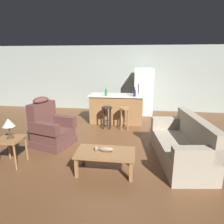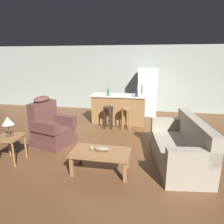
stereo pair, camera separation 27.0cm
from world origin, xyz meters
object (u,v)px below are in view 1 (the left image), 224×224
Objects in this scene: end_table at (11,143)px; bar_stool_left at (107,114)px; bottle_short_amber at (135,93)px; recliner_near_lamp at (50,128)px; bar_stool_right at (125,114)px; fish_figurine at (104,149)px; bottle_tall_green at (106,93)px; coffee_table at (105,155)px; refrigerator at (144,92)px; couch at (183,146)px; table_lamp at (8,124)px; kitchen_island at (116,109)px.

end_table is 2.86m from bar_stool_left.
bottle_short_amber is at bearing 49.33° from end_table.
recliner_near_lamp is 2.22m from bar_stool_right.
fish_figurine is at bearing -18.43° from recliner_near_lamp.
bottle_short_amber is at bearing 0.13° from bottle_tall_green.
bar_stool_left is (-0.35, 2.45, 0.11)m from coffee_table.
refrigerator reaches higher than bottle_short_amber.
coffee_table is 1.62× the size of bar_stool_right.
couch reaches higher than bar_stool_left.
fish_figurine is 1.95m from table_lamp.
coffee_table is at bearing -99.31° from bottle_short_amber.
end_table is 0.41m from table_lamp.
bottle_short_amber is (2.02, 1.78, 0.64)m from recliner_near_lamp.
fish_figurine is at bearing -95.13° from bar_stool_right.
kitchen_island is 2.65× the size of bar_stool_right.
table_lamp is 5.01m from refrigerator.
couch is at bearing -64.48° from bottle_short_amber.
fish_figurine is at bearing -100.75° from refrigerator.
couch is at bearing -78.48° from refrigerator.
bottle_short_amber reaches higher than kitchen_island.
kitchen_island is (-0.10, 3.05, 0.02)m from fish_figurine.
refrigerator is (-0.74, 3.64, 0.54)m from couch.
bottle_short_amber reaches higher than couch.
bottle_tall_green is at bearing 61.71° from end_table.
bar_stool_left and bar_stool_right have the same top height.
bottle_short_amber reaches higher than bar_stool_left.
bar_stool_right is at bearing 48.19° from end_table.
fish_figurine is 0.83× the size of table_lamp.
bar_stool_right reaches higher than end_table.
bottle_short_amber is (-1.06, 2.22, 0.72)m from couch.
recliner_near_lamp reaches higher than table_lamp.
coffee_table is 2.68× the size of table_lamp.
couch is 3.12m from recliner_near_lamp.
refrigerator is (0.79, 4.27, 0.52)m from coffee_table.
bar_stool_left is 0.39× the size of refrigerator.
bottle_short_amber is (-0.32, -1.42, 0.18)m from refrigerator.
table_lamp reaches higher than fish_figurine.
bar_stool_left is at bearing 56.47° from table_lamp.
kitchen_island is 0.67m from bar_stool_left.
kitchen_island is at bearing 92.22° from coffee_table.
bar_stool_right is 1.97m from refrigerator.
bar_stool_left is at bearing 97.66° from fish_figurine.
refrigerator is (0.81, 4.25, 0.42)m from fish_figurine.
kitchen_island is (1.81, 3.01, 0.02)m from end_table.
couch is at bearing 21.59° from fish_figurine.
table_lamp is at bearing -130.58° from bottle_short_amber.
recliner_near_lamp is at bearing -15.62° from couch.
bar_stool_right is 0.95m from bottle_tall_green.
fish_figurine is 1.86m from recliner_near_lamp.
bottle_short_amber is (0.27, 0.41, 0.59)m from bar_stool_right.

